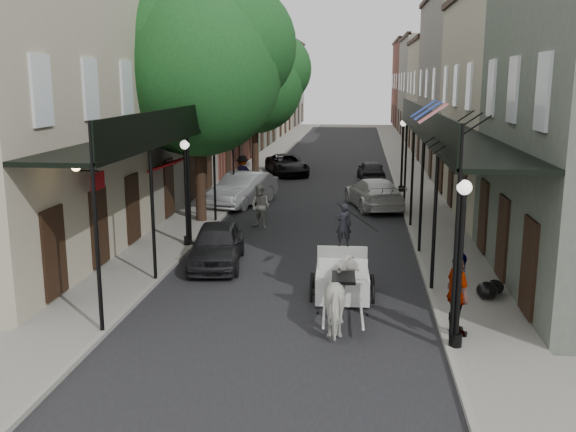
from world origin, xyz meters
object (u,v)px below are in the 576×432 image
(tree_near, at_px, (208,64))
(car_left_mid, at_px, (243,189))
(pedestrian_sidewalk_right, at_px, (458,294))
(lamppost_left, at_px, (186,191))
(car_right_far, at_px, (371,171))
(lamppost_right_far, at_px, (402,155))
(lamppost_right_near, at_px, (460,262))
(pedestrian_sidewalk_left, at_px, (242,173))
(car_left_near, at_px, (217,245))
(carriage, at_px, (342,256))
(pedestrian_walking, at_px, (261,206))
(horse, at_px, (343,296))
(tree_far, at_px, (261,80))
(car_left_far, at_px, (287,165))
(car_right_near, at_px, (374,193))

(tree_near, relative_size, car_left_mid, 2.06)
(tree_near, xyz_separation_m, pedestrian_sidewalk_right, (8.40, -11.50, -5.39))
(lamppost_left, relative_size, car_right_far, 1.02)
(lamppost_right_far, relative_size, pedestrian_sidewalk_right, 1.89)
(lamppost_right_near, bearing_deg, pedestrian_sidewalk_left, 113.21)
(car_left_near, xyz_separation_m, car_left_mid, (-0.98, 10.00, 0.09))
(carriage, relative_size, pedestrian_walking, 1.58)
(horse, relative_size, carriage, 0.71)
(tree_far, relative_size, car_left_far, 1.86)
(car_left_near, bearing_deg, car_right_near, 56.13)
(tree_far, distance_m, lamppost_right_far, 11.05)
(tree_far, distance_m, car_right_near, 13.30)
(pedestrian_walking, distance_m, car_left_mid, 4.88)
(tree_near, xyz_separation_m, pedestrian_sidewalk_left, (-0.00, 7.18, -5.44))
(lamppost_left, bearing_deg, car_right_near, 50.05)
(lamppost_right_far, bearing_deg, car_left_near, -115.57)
(tree_far, bearing_deg, lamppost_right_far, -36.51)
(lamppost_left, relative_size, horse, 1.88)
(tree_near, relative_size, lamppost_left, 2.60)
(tree_far, xyz_separation_m, lamppost_right_far, (8.35, -6.18, -3.79))
(pedestrian_walking, relative_size, car_right_far, 0.49)
(lamppost_right_far, distance_m, car_right_near, 4.48)
(tree_near, distance_m, lamppost_right_far, 12.24)
(tree_far, xyz_separation_m, pedestrian_sidewalk_right, (8.45, -25.50, -4.74))
(tree_near, height_order, car_right_far, tree_near)
(lamppost_left, distance_m, car_left_far, 18.12)
(car_left_far, relative_size, car_right_far, 1.28)
(tree_near, relative_size, car_left_far, 2.08)
(lamppost_right_far, distance_m, pedestrian_sidewalk_right, 19.35)
(carriage, xyz_separation_m, pedestrian_sidewalk_right, (2.70, -2.92, 0.02))
(tree_near, relative_size, car_left_near, 2.41)
(tree_near, bearing_deg, pedestrian_sidewalk_left, 90.02)
(tree_near, distance_m, pedestrian_sidewalk_right, 15.23)
(car_left_far, bearing_deg, lamppost_left, -112.85)
(horse, bearing_deg, car_left_near, -52.17)
(lamppost_right_far, bearing_deg, tree_far, 143.49)
(lamppost_left, relative_size, car_left_far, 0.80)
(horse, distance_m, car_left_mid, 15.87)
(tree_near, distance_m, tree_far, 14.02)
(car_left_far, bearing_deg, car_left_near, -108.08)
(horse, xyz_separation_m, car_left_far, (-4.19, 25.00, -0.19))
(pedestrian_sidewalk_left, xyz_separation_m, car_right_near, (6.80, -3.36, -0.35))
(lamppost_right_far, bearing_deg, horse, -97.51)
(car_right_near, bearing_deg, tree_far, -70.02)
(lamppost_right_near, bearing_deg, car_left_far, 104.45)
(lamppost_right_near, bearing_deg, car_left_mid, 115.64)
(car_left_mid, relative_size, car_right_far, 1.29)
(lamppost_right_far, bearing_deg, car_left_mid, -152.49)
(horse, bearing_deg, tree_near, -64.77)
(tree_far, height_order, pedestrian_sidewalk_left, tree_far)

